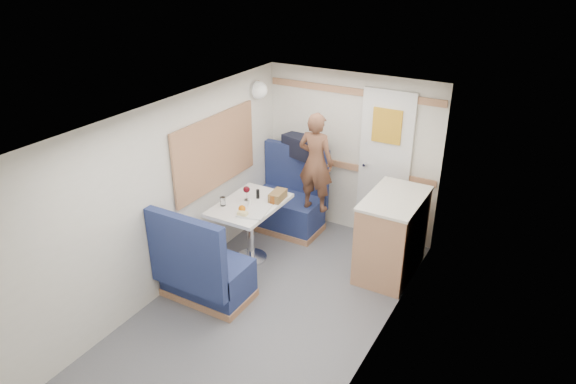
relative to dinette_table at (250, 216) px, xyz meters
The scene contains 26 objects.
floor 1.32m from the dinette_table, 56.98° to the right, with size 4.50×4.50×0.00m, color #515156.
ceiling 1.87m from the dinette_table, 56.98° to the right, with size 4.50×4.50×0.00m, color silver.
wall_back 1.47m from the dinette_table, 62.53° to the left, with size 2.20×0.02×2.00m, color silver.
wall_left 1.18m from the dinette_table, 114.23° to the right, with size 0.02×4.50×2.00m, color silver.
wall_right 2.06m from the dinette_table, 29.74° to the right, with size 0.02×4.50×2.00m, color silver.
oak_trim_low 1.42m from the dinette_table, 62.15° to the left, with size 2.15×0.02×0.08m, color #906041.
oak_trim_high 1.85m from the dinette_table, 62.15° to the left, with size 2.15×0.02×0.08m, color #906041.
side_window 0.81m from the dinette_table, behind, with size 0.04×1.30×0.72m, color #B8BFA2.
rear_door 1.69m from the dinette_table, 47.92° to the left, with size 0.62×0.12×1.86m.
dinette_table is the anchor object (origin of this frame).
bench_far 0.90m from the dinette_table, 90.00° to the left, with size 0.90×0.59×1.05m.
bench_near 0.90m from the dinette_table, 90.00° to the right, with size 0.90×0.59×1.05m.
ledge 1.16m from the dinette_table, 90.00° to the left, with size 0.90×0.14×0.04m, color #906041.
dome_light 1.51m from the dinette_table, 114.65° to the left, with size 0.20×0.20×0.20m, color white.
galley_counter 1.57m from the dinette_table, 20.54° to the left, with size 0.57×0.92×0.92m.
person 0.97m from the dinette_table, 58.37° to the left, with size 0.43×0.28×1.18m, color brown.
duffel_bag 1.22m from the dinette_table, 85.74° to the left, with size 0.55×0.26×0.26m, color black.
tray 0.26m from the dinette_table, 41.36° to the right, with size 0.28×0.37×0.02m, color silver.
orange_fruit 0.32m from the dinette_table, 75.04° to the right, with size 0.08×0.08×0.08m, color orange.
cheese_block 0.36m from the dinette_table, 69.91° to the right, with size 0.10×0.06×0.04m, color #E4CE83.
wine_glass 0.29m from the dinette_table, 142.21° to the left, with size 0.08×0.08×0.17m.
tumbler_left 0.36m from the dinette_table, 140.64° to the right, with size 0.06×0.06×0.10m, color white.
beer_glass 0.32m from the dinette_table, 27.67° to the left, with size 0.06×0.06×0.09m, color brown.
pepper_grinder 0.26m from the dinette_table, 85.79° to the left, with size 0.04×0.04×0.11m, color black.
salt_grinder 0.21m from the dinette_table, 55.91° to the right, with size 0.04×0.04×0.09m, color white.
bread_loaf 0.38m from the dinette_table, 46.04° to the left, with size 0.13×0.24×0.10m, color brown.
Camera 1 is at (2.21, -3.18, 3.28)m, focal length 32.00 mm.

